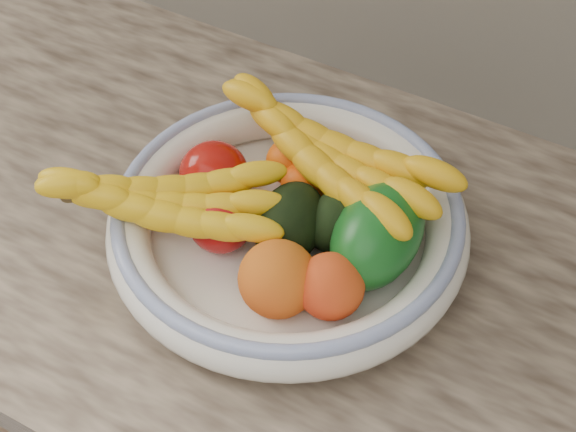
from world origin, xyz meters
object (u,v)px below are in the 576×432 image
(green_mango, at_px, (378,235))
(fruit_bowl, at_px, (288,223))
(banana_bunch_back, at_px, (326,160))
(banana_bunch_front, at_px, (164,206))

(green_mango, bearing_deg, fruit_bowl, -177.23)
(banana_bunch_back, height_order, banana_bunch_front, banana_bunch_back)
(green_mango, distance_m, banana_bunch_back, 0.11)
(banana_bunch_front, bearing_deg, banana_bunch_back, 21.85)
(green_mango, height_order, banana_bunch_back, green_mango)
(fruit_bowl, height_order, banana_bunch_front, banana_bunch_front)
(green_mango, bearing_deg, banana_bunch_back, 143.63)
(banana_bunch_back, xyz_separation_m, banana_bunch_front, (-0.12, -0.14, -0.01))
(green_mango, relative_size, banana_bunch_back, 0.43)
(green_mango, relative_size, banana_bunch_front, 0.50)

